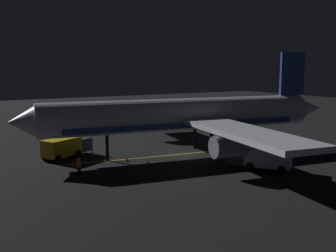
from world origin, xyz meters
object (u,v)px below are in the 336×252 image
Objects in this scene: traffic_cone_near_right at (127,159)px; traffic_cone_near_left at (92,152)px; airliner at (188,116)px; baggage_truck at (66,147)px; ground_crew_worker at (79,166)px; catering_truck at (261,158)px; traffic_cone_under_wing at (148,163)px.

traffic_cone_near_left is at bearing 21.40° from traffic_cone_near_right.
baggage_truck is (4.96, 13.12, -3.31)m from airliner.
traffic_cone_near_left is (8.19, -4.11, -0.64)m from ground_crew_worker.
baggage_truck is 11.39× the size of traffic_cone_near_right.
traffic_cone_near_right is at bearing 88.96° from airliner.
baggage_truck is 1.01× the size of catering_truck.
traffic_cone_near_right is (-5.30, -2.08, 0.00)m from traffic_cone_near_left.
airliner is 6.31× the size of catering_truck.
traffic_cone_near_left is at bearing -81.45° from baggage_truck.
traffic_cone_under_wing is (7.33, 8.90, -0.94)m from catering_truck.
baggage_truck reaches higher than ground_crew_worker.
airliner is 71.49× the size of traffic_cone_under_wing.
ground_crew_worker is (-7.71, 0.89, -0.33)m from baggage_truck.
airliner is 10.72m from catering_truck.
traffic_cone_under_wing is at bearing 50.54° from catering_truck.
traffic_cone_near_right is (10.07, 10.12, -0.94)m from catering_truck.
ground_crew_worker reaches higher than traffic_cone_under_wing.
airliner reaches higher than catering_truck.
baggage_truck is 11.39× the size of traffic_cone_under_wing.
baggage_truck is 7.77m from ground_crew_worker.
traffic_cone_near_right is 1.00× the size of traffic_cone_under_wing.
ground_crew_worker is 3.16× the size of traffic_cone_under_wing.
ground_crew_worker is at bearing 173.40° from baggage_truck.
traffic_cone_near_left is (15.37, 12.20, -0.94)m from catering_truck.
baggage_truck is 7.22m from traffic_cone_near_right.
ground_crew_worker is (7.18, 16.31, -0.31)m from catering_truck.
traffic_cone_under_wing is (0.15, -7.41, -0.64)m from ground_crew_worker.
traffic_cone_near_right and traffic_cone_under_wing have the same top height.
ground_crew_worker is (-2.75, 14.01, -3.64)m from airliner.
airliner is 71.49× the size of traffic_cone_near_right.
catering_truck is 11.57m from traffic_cone_under_wing.
airliner is 14.41m from baggage_truck.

